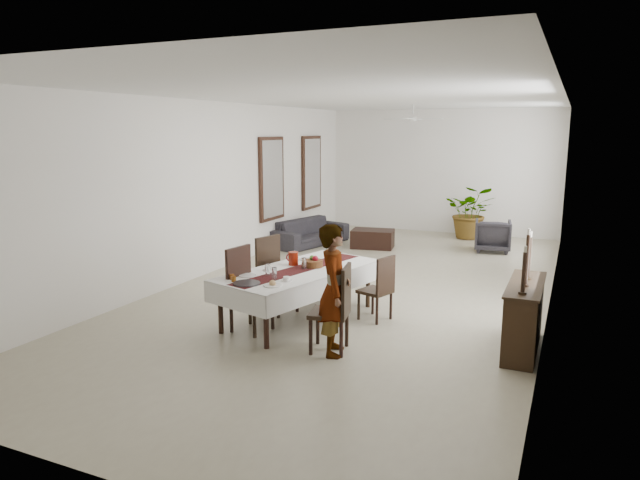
# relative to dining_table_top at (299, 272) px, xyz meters

# --- Properties ---
(floor) EXTENTS (6.00, 12.00, 0.00)m
(floor) POSITION_rel_dining_table_top_xyz_m (0.24, 1.95, -0.70)
(floor) COLOR #B4AD8F
(floor) RESTS_ON ground
(ceiling) EXTENTS (6.00, 12.00, 0.02)m
(ceiling) POSITION_rel_dining_table_top_xyz_m (0.24, 1.95, 2.50)
(ceiling) COLOR white
(ceiling) RESTS_ON wall_back
(wall_back) EXTENTS (6.00, 0.02, 3.20)m
(wall_back) POSITION_rel_dining_table_top_xyz_m (0.24, 7.95, 0.90)
(wall_back) COLOR white
(wall_back) RESTS_ON floor
(wall_front) EXTENTS (6.00, 0.02, 3.20)m
(wall_front) POSITION_rel_dining_table_top_xyz_m (0.24, -4.05, 0.90)
(wall_front) COLOR white
(wall_front) RESTS_ON floor
(wall_left) EXTENTS (0.02, 12.00, 3.20)m
(wall_left) POSITION_rel_dining_table_top_xyz_m (-2.76, 1.95, 0.90)
(wall_left) COLOR white
(wall_left) RESTS_ON floor
(wall_right) EXTENTS (0.02, 12.00, 3.20)m
(wall_right) POSITION_rel_dining_table_top_xyz_m (3.24, 1.95, 0.90)
(wall_right) COLOR white
(wall_right) RESTS_ON floor
(dining_table_top) EXTENTS (1.54, 2.49, 0.05)m
(dining_table_top) POSITION_rel_dining_table_top_xyz_m (0.00, 0.00, 0.00)
(dining_table_top) COLOR black
(dining_table_top) RESTS_ON table_leg_fl
(table_leg_fl) EXTENTS (0.08, 0.08, 0.68)m
(table_leg_fl) POSITION_rel_dining_table_top_xyz_m (-0.70, -0.95, -0.36)
(table_leg_fl) COLOR black
(table_leg_fl) RESTS_ON floor
(table_leg_fr) EXTENTS (0.08, 0.08, 0.68)m
(table_leg_fr) POSITION_rel_dining_table_top_xyz_m (0.12, -1.17, -0.36)
(table_leg_fr) COLOR black
(table_leg_fr) RESTS_ON floor
(table_leg_bl) EXTENTS (0.08, 0.08, 0.68)m
(table_leg_bl) POSITION_rel_dining_table_top_xyz_m (-0.12, 1.17, -0.36)
(table_leg_bl) COLOR black
(table_leg_bl) RESTS_ON floor
(table_leg_br) EXTENTS (0.08, 0.08, 0.68)m
(table_leg_br) POSITION_rel_dining_table_top_xyz_m (0.70, 0.95, -0.36)
(table_leg_br) COLOR black
(table_leg_br) RESTS_ON floor
(tablecloth_top) EXTENTS (1.75, 2.70, 0.01)m
(tablecloth_top) POSITION_rel_dining_table_top_xyz_m (0.00, -0.00, 0.03)
(tablecloth_top) COLOR white
(tablecloth_top) RESTS_ON dining_table_top
(tablecloth_drape_left) EXTENTS (0.66, 2.40, 0.29)m
(tablecloth_drape_left) POSITION_rel_dining_table_top_xyz_m (-0.54, 0.15, -0.11)
(tablecloth_drape_left) COLOR silver
(tablecloth_drape_left) RESTS_ON dining_table_top
(tablecloth_drape_right) EXTENTS (0.66, 2.40, 0.29)m
(tablecloth_drape_right) POSITION_rel_dining_table_top_xyz_m (0.54, -0.15, -0.11)
(tablecloth_drape_right) COLOR white
(tablecloth_drape_right) RESTS_ON dining_table_top
(tablecloth_drape_near) EXTENTS (1.10, 0.31, 0.29)m
(tablecloth_drape_near) POSITION_rel_dining_table_top_xyz_m (-0.33, -1.20, -0.11)
(tablecloth_drape_near) COLOR white
(tablecloth_drape_near) RESTS_ON dining_table_top
(tablecloth_drape_far) EXTENTS (1.10, 0.31, 0.29)m
(tablecloth_drape_far) POSITION_rel_dining_table_top_xyz_m (0.33, 1.20, -0.11)
(tablecloth_drape_far) COLOR silver
(tablecloth_drape_far) RESTS_ON dining_table_top
(table_runner) EXTENTS (0.96, 2.42, 0.00)m
(table_runner) POSITION_rel_dining_table_top_xyz_m (0.00, 0.00, 0.04)
(table_runner) COLOR #531718
(table_runner) RESTS_ON tablecloth_top
(red_pitcher) EXTENTS (0.18, 0.18, 0.19)m
(red_pitcher) POSITION_rel_dining_table_top_xyz_m (-0.19, 0.20, 0.13)
(red_pitcher) COLOR maroon
(red_pitcher) RESTS_ON tablecloth_top
(pitcher_handle) EXTENTS (0.12, 0.05, 0.12)m
(pitcher_handle) POSITION_rel_dining_table_top_xyz_m (-0.27, 0.22, 0.13)
(pitcher_handle) COLOR maroon
(pitcher_handle) RESTS_ON red_pitcher
(wine_glass_near) EXTENTS (0.07, 0.07, 0.16)m
(wine_glass_near) POSITION_rel_dining_table_top_xyz_m (-0.05, -0.64, 0.12)
(wine_glass_near) COLOR silver
(wine_glass_near) RESTS_ON tablecloth_top
(wine_glass_mid) EXTENTS (0.07, 0.07, 0.16)m
(wine_glass_mid) POSITION_rel_dining_table_top_xyz_m (-0.23, -0.49, 0.12)
(wine_glass_mid) COLOR white
(wine_glass_mid) RESTS_ON tablecloth_top
(wine_glass_far) EXTENTS (0.07, 0.07, 0.16)m
(wine_glass_far) POSITION_rel_dining_table_top_xyz_m (0.06, 0.03, 0.12)
(wine_glass_far) COLOR white
(wine_glass_far) RESTS_ON tablecloth_top
(teacup_right) EXTENTS (0.09, 0.09, 0.06)m
(teacup_right) POSITION_rel_dining_table_top_xyz_m (0.13, -0.63, 0.06)
(teacup_right) COLOR white
(teacup_right) RESTS_ON saucer_right
(saucer_right) EXTENTS (0.14, 0.14, 0.01)m
(saucer_right) POSITION_rel_dining_table_top_xyz_m (0.13, -0.63, 0.04)
(saucer_right) COLOR white
(saucer_right) RESTS_ON tablecloth_top
(teacup_left) EXTENTS (0.09, 0.09, 0.06)m
(teacup_left) POSITION_rel_dining_table_top_xyz_m (-0.37, -0.25, 0.06)
(teacup_left) COLOR silver
(teacup_left) RESTS_ON saucer_left
(saucer_left) EXTENTS (0.14, 0.14, 0.01)m
(saucer_left) POSITION_rel_dining_table_top_xyz_m (-0.37, -0.25, 0.04)
(saucer_left) COLOR silver
(saucer_left) RESTS_ON tablecloth_top
(plate_near_right) EXTENTS (0.23, 0.23, 0.01)m
(plate_near_right) POSITION_rel_dining_table_top_xyz_m (0.08, -0.92, 0.04)
(plate_near_right) COLOR white
(plate_near_right) RESTS_ON tablecloth_top
(bread_near_right) EXTENTS (0.09, 0.09, 0.09)m
(bread_near_right) POSITION_rel_dining_table_top_xyz_m (0.08, -0.92, 0.07)
(bread_near_right) COLOR tan
(bread_near_right) RESTS_ON plate_near_right
(plate_near_left) EXTENTS (0.23, 0.23, 0.01)m
(plate_near_left) POSITION_rel_dining_table_top_xyz_m (-0.47, -0.62, 0.04)
(plate_near_left) COLOR white
(plate_near_left) RESTS_ON tablecloth_top
(plate_far_left) EXTENTS (0.23, 0.23, 0.01)m
(plate_far_left) POSITION_rel_dining_table_top_xyz_m (-0.16, 0.59, 0.04)
(plate_far_left) COLOR silver
(plate_far_left) RESTS_ON tablecloth_top
(serving_tray) EXTENTS (0.35, 0.35, 0.02)m
(serving_tray) POSITION_rel_dining_table_top_xyz_m (-0.27, -0.98, 0.04)
(serving_tray) COLOR #3F3F44
(serving_tray) RESTS_ON tablecloth_top
(jam_jar_a) EXTENTS (0.06, 0.06, 0.07)m
(jam_jar_a) POSITION_rel_dining_table_top_xyz_m (-0.48, -0.95, 0.07)
(jam_jar_a) COLOR brown
(jam_jar_a) RESTS_ON tablecloth_top
(jam_jar_b) EXTENTS (0.06, 0.06, 0.07)m
(jam_jar_b) POSITION_rel_dining_table_top_xyz_m (-0.56, -0.87, 0.07)
(jam_jar_b) COLOR brown
(jam_jar_b) RESTS_ON tablecloth_top
(fruit_basket) EXTENTS (0.29, 0.29, 0.10)m
(fruit_basket) POSITION_rel_dining_table_top_xyz_m (0.11, 0.22, 0.08)
(fruit_basket) COLOR brown
(fruit_basket) RESTS_ON tablecloth_top
(fruit_red) EXTENTS (0.09, 0.09, 0.09)m
(fruit_red) POSITION_rel_dining_table_top_xyz_m (0.14, 0.23, 0.16)
(fruit_red) COLOR #A31021
(fruit_red) RESTS_ON fruit_basket
(fruit_green) EXTENTS (0.08, 0.08, 0.08)m
(fruit_green) POSITION_rel_dining_table_top_xyz_m (0.08, 0.26, 0.16)
(fruit_green) COLOR #4A8026
(fruit_green) RESTS_ON fruit_basket
(chair_right_near_seat) EXTENTS (0.54, 0.54, 0.05)m
(chair_right_near_seat) POSITION_rel_dining_table_top_xyz_m (0.86, -0.92, -0.22)
(chair_right_near_seat) COLOR black
(chair_right_near_seat) RESTS_ON chair_right_near_leg_fl
(chair_right_near_leg_fl) EXTENTS (0.05, 0.05, 0.45)m
(chair_right_near_leg_fl) POSITION_rel_dining_table_top_xyz_m (1.07, -1.06, -0.47)
(chair_right_near_leg_fl) COLOR black
(chair_right_near_leg_fl) RESTS_ON floor
(chair_right_near_leg_fr) EXTENTS (0.05, 0.05, 0.45)m
(chair_right_near_leg_fr) POSITION_rel_dining_table_top_xyz_m (1.00, -0.70, -0.47)
(chair_right_near_leg_fr) COLOR black
(chair_right_near_leg_fr) RESTS_ON floor
(chair_right_near_leg_bl) EXTENTS (0.05, 0.05, 0.45)m
(chair_right_near_leg_bl) POSITION_rel_dining_table_top_xyz_m (0.71, -1.14, -0.47)
(chair_right_near_leg_bl) COLOR black
(chair_right_near_leg_bl) RESTS_ON floor
(chair_right_near_leg_br) EXTENTS (0.05, 0.05, 0.45)m
(chair_right_near_leg_br) POSITION_rel_dining_table_top_xyz_m (0.64, -0.77, -0.47)
(chair_right_near_leg_br) COLOR black
(chair_right_near_leg_br) RESTS_ON floor
(chair_right_near_back) EXTENTS (0.13, 0.46, 0.58)m
(chair_right_near_back) POSITION_rel_dining_table_top_xyz_m (1.06, -0.88, 0.09)
(chair_right_near_back) COLOR black
(chair_right_near_back) RESTS_ON chair_right_near_seat
(chair_right_far_seat) EXTENTS (0.51, 0.51, 0.05)m
(chair_right_far_seat) POSITION_rel_dining_table_top_xyz_m (0.99, 0.43, -0.28)
(chair_right_far_seat) COLOR black
(chair_right_far_seat) RESTS_ON chair_right_far_leg_fl
(chair_right_far_leg_fl) EXTENTS (0.05, 0.05, 0.39)m
(chair_right_far_leg_fl) POSITION_rel_dining_table_top_xyz_m (1.09, 0.22, -0.50)
(chair_right_far_leg_fl) COLOR black
(chair_right_far_leg_fl) RESTS_ON floor
(chair_right_far_leg_fr) EXTENTS (0.05, 0.05, 0.39)m
(chair_right_far_leg_fr) POSITION_rel_dining_table_top_xyz_m (1.19, 0.53, -0.50)
(chair_right_far_leg_fr) COLOR black
(chair_right_far_leg_fr) RESTS_ON floor
(chair_right_far_leg_bl) EXTENTS (0.05, 0.05, 0.39)m
(chair_right_far_leg_bl) POSITION_rel_dining_table_top_xyz_m (0.78, 0.33, -0.50)
(chair_right_far_leg_bl) COLOR black
(chair_right_far_leg_bl) RESTS_ON floor
(chair_right_far_leg_br) EXTENTS (0.05, 0.05, 0.39)m
(chair_right_far_leg_br) POSITION_rel_dining_table_top_xyz_m (0.88, 0.64, -0.50)
(chair_right_far_leg_br) COLOR black
(chair_right_far_leg_br) RESTS_ON floor
(chair_right_far_back) EXTENTS (0.16, 0.39, 0.51)m
(chair_right_far_back) POSITION_rel_dining_table_top_xyz_m (1.16, 0.37, -0.01)
(chair_right_far_back) COLOR black
(chair_right_far_back) RESTS_ON chair_right_far_seat
(chair_left_near_seat) EXTENTS (0.54, 0.54, 0.05)m
(chair_left_near_seat) POSITION_rel_dining_table_top_xyz_m (-0.37, -0.69, -0.20)
(chair_left_near_seat) COLOR black
(chair_left_near_seat) RESTS_ON chair_left_near_leg_fl
(chair_left_near_leg_fl) EXTENTS (0.05, 0.05, 0.47)m
(chair_left_near_leg_fl) POSITION_rel_dining_table_top_xyz_m (-0.54, -0.47, -0.46)
(chair_left_near_leg_fl) COLOR black
(chair_left_near_leg_fl) RESTS_ON floor
(chair_left_near_leg_fr) EXTENTS (0.05, 0.05, 0.47)m
(chair_left_near_leg_fr) POSITION_rel_dining_table_top_xyz_m (-0.59, -0.86, -0.46)
(chair_left_near_leg_fr) COLOR black
(chair_left_near_leg_fr) RESTS_ON floor
(chair_left_near_leg_bl) EXTENTS (0.05, 0.05, 0.47)m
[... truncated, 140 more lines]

